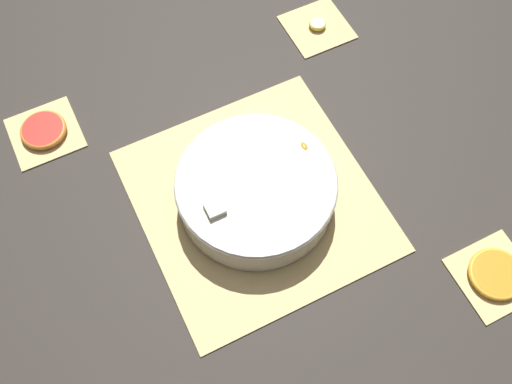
{
  "coord_description": "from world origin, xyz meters",
  "views": [
    {
      "loc": [
        0.42,
        -0.21,
        0.95
      ],
      "look_at": [
        0.0,
        0.0,
        0.03
      ],
      "focal_mm": 42.0,
      "sensor_mm": 36.0,
      "label": 1
    }
  ],
  "objects_px": {
    "fruit_salad_bowl": "(256,189)",
    "banana_coin_single": "(317,24)",
    "grapefruit_slice": "(43,130)",
    "orange_slice_whole": "(496,274)"
  },
  "relations": [
    {
      "from": "banana_coin_single",
      "to": "orange_slice_whole",
      "type": "bearing_deg",
      "value": 0.0
    },
    {
      "from": "banana_coin_single",
      "to": "fruit_salad_bowl",
      "type": "bearing_deg",
      "value": -44.02
    },
    {
      "from": "fruit_salad_bowl",
      "to": "grapefruit_slice",
      "type": "height_order",
      "value": "fruit_salad_bowl"
    },
    {
      "from": "banana_coin_single",
      "to": "grapefruit_slice",
      "type": "height_order",
      "value": "grapefruit_slice"
    },
    {
      "from": "grapefruit_slice",
      "to": "orange_slice_whole",
      "type": "bearing_deg",
      "value": 44.01
    },
    {
      "from": "fruit_salad_bowl",
      "to": "banana_coin_single",
      "type": "distance_m",
      "value": 0.42
    },
    {
      "from": "fruit_salad_bowl",
      "to": "grapefruit_slice",
      "type": "distance_m",
      "value": 0.42
    },
    {
      "from": "orange_slice_whole",
      "to": "grapefruit_slice",
      "type": "xyz_separation_m",
      "value": [
        -0.6,
        -0.58,
        0.0
      ]
    },
    {
      "from": "fruit_salad_bowl",
      "to": "grapefruit_slice",
      "type": "xyz_separation_m",
      "value": [
        -0.3,
        -0.29,
        -0.03
      ]
    },
    {
      "from": "orange_slice_whole",
      "to": "banana_coin_single",
      "type": "height_order",
      "value": "orange_slice_whole"
    }
  ]
}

